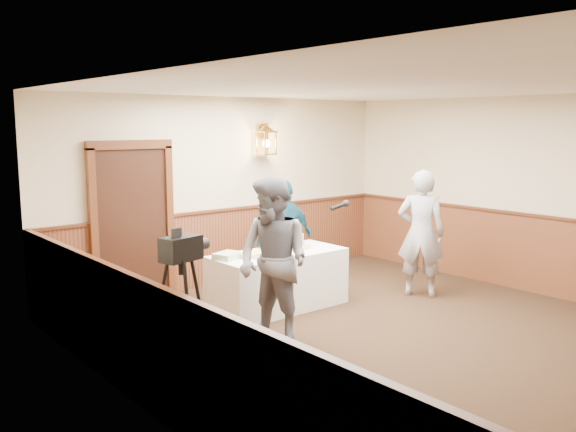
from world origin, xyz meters
The scene contains 10 objects.
ground centered at (0.00, 0.00, 0.00)m, with size 7.00×7.00×0.00m, color black.
room_shell centered at (-0.05, 0.45, 1.52)m, with size 6.02×7.02×2.81m.
display_table centered at (-0.31, 1.90, 0.38)m, with size 1.80×0.80×0.75m, color white.
tiered_cake centered at (-0.01, 1.93, 0.87)m, with size 0.35×0.35×0.31m.
sheet_cake_yellow centered at (-0.76, 1.87, 0.78)m, with size 0.29×0.22×0.06m, color #E1CD86.
sheet_cake_green centered at (-1.03, 2.00, 0.79)m, with size 0.32×0.26×0.08m, color #A9D496.
interviewer centered at (-1.16, 0.93, 0.92)m, with size 1.59×0.99×1.85m.
baker centered at (1.59, 1.09, 0.89)m, with size 0.65×0.43×1.78m, color #9D9DA3.
assistant_p centered at (0.10, 2.27, 0.83)m, with size 0.97×0.40×1.66m, color #124253.
tv_camera_rig centered at (-2.60, 0.39, 0.65)m, with size 0.57×0.53×1.45m.
Camera 1 is at (-5.17, -4.15, 2.41)m, focal length 38.00 mm.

